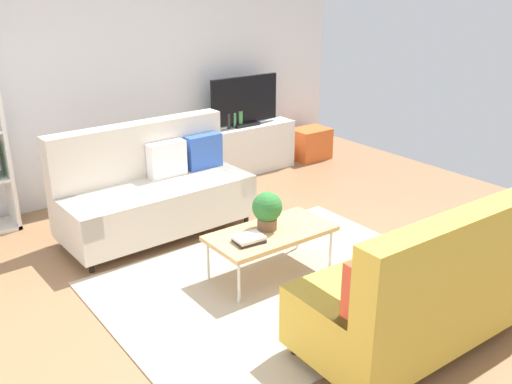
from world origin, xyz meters
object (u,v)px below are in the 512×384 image
object	(u,v)px
tv	(245,102)
potted_plant	(267,209)
coffee_table	(271,234)
bottle_0	(229,121)
bottle_2	(240,119)
vase_1	(213,123)
couch_green	(428,287)
couch_beige	(154,191)
bottle_1	(235,120)
table_book_0	(249,241)
storage_trunk	(310,144)
vase_0	(204,124)
tv_console	(244,148)

from	to	relation	value
tv	potted_plant	bearing A→B (deg)	-121.52
coffee_table	tv	xyz separation A→B (m)	(1.45, 2.42, 0.56)
bottle_0	bottle_2	bearing A→B (deg)	0.00
potted_plant	vase_1	distance (m)	2.64
couch_green	vase_1	xyz separation A→B (m)	(0.73, 3.91, 0.28)
couch_beige	tv	world-z (taller)	tv
couch_beige	tv	size ratio (longest dim) A/B	1.93
bottle_1	potted_plant	bearing A→B (deg)	-118.60
coffee_table	table_book_0	bearing A→B (deg)	-168.09
table_book_0	vase_1	distance (m)	2.87
table_book_0	coffee_table	bearing A→B (deg)	11.91
tv	storage_trunk	distance (m)	1.32
tv	bottle_1	world-z (taller)	tv
couch_green	coffee_table	bearing A→B (deg)	102.32
storage_trunk	potted_plant	xyz separation A→B (m)	(-2.55, -2.28, 0.38)
coffee_table	potted_plant	bearing A→B (deg)	86.73
vase_0	vase_1	size ratio (longest dim) A/B	1.03
couch_beige	tv_console	bearing A→B (deg)	-152.85
tv_console	vase_1	bearing A→B (deg)	173.50
storage_trunk	bottle_0	world-z (taller)	bottle_0
bottle_0	bottle_2	distance (m)	0.18
couch_green	couch_beige	bearing A→B (deg)	104.22
couch_beige	vase_1	distance (m)	1.78
tv	vase_0	xyz separation A→B (m)	(-0.58, 0.07, -0.22)
couch_green	table_book_0	world-z (taller)	couch_green
tv	bottle_2	bearing A→B (deg)	-166.18
couch_green	tv	world-z (taller)	tv
tv	storage_trunk	world-z (taller)	tv
potted_plant	table_book_0	xyz separation A→B (m)	(-0.28, -0.12, -0.17)
table_book_0	bottle_0	size ratio (longest dim) A/B	1.20
tv_console	storage_trunk	distance (m)	1.11
bottle_0	bottle_1	xyz separation A→B (m)	(0.09, 0.00, -0.00)
tv_console	bottle_1	xyz separation A→B (m)	(-0.17, -0.04, 0.42)
vase_1	vase_0	bearing A→B (deg)	180.00
tv	bottle_2	xyz separation A→B (m)	(-0.08, -0.02, -0.21)
storage_trunk	bottle_0	size ratio (longest dim) A/B	2.60
potted_plant	bottle_1	xyz separation A→B (m)	(1.28, 2.34, 0.13)
coffee_table	bottle_2	distance (m)	2.79
storage_trunk	table_book_0	distance (m)	3.72
tv_console	potted_plant	bearing A→B (deg)	-121.31
tv_console	tv	world-z (taller)	tv
coffee_table	couch_green	bearing A→B (deg)	-78.63
vase_0	bottle_0	world-z (taller)	bottle_0
couch_beige	bottle_2	world-z (taller)	couch_beige
potted_plant	vase_0	world-z (taller)	vase_0
couch_green	tv_console	distance (m)	4.04
potted_plant	bottle_1	distance (m)	2.67
tv_console	bottle_0	size ratio (longest dim) A/B	6.99
table_book_0	couch_beige	bearing A→B (deg)	94.24
storage_trunk	vase_0	bearing A→B (deg)	174.90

